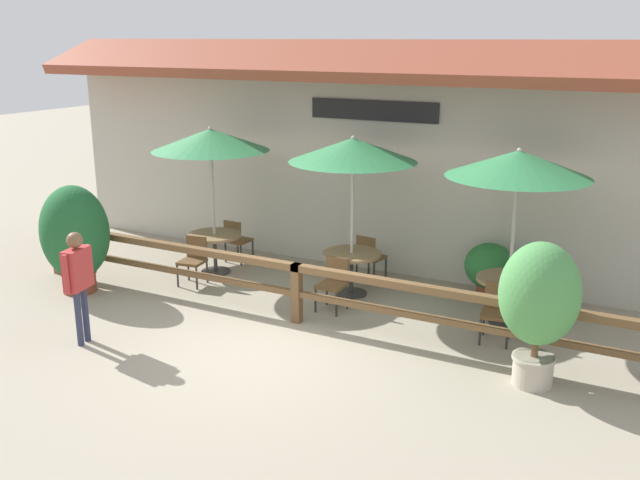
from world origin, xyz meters
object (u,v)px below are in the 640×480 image
object	(u,v)px
patio_umbrella_near	(210,140)
patio_umbrella_middle	(353,150)
chair_middle_wallside	(369,255)
potted_plant_small_flowering	(489,268)
chair_near_streetside	(194,258)
dining_table_far	(509,287)
chair_far_wallside	(522,281)
potted_plant_tall_tropical	(539,300)
chair_far_streetside	(497,310)
dining_table_middle	(352,261)
pedestrian	(78,273)
patio_umbrella_far	(519,164)
chair_middle_streetside	(333,281)
chair_near_wallside	(237,239)
potted_plant_entrance_palm	(75,235)
dining_table_near	(215,242)

from	to	relation	value
patio_umbrella_near	patio_umbrella_middle	size ratio (longest dim) A/B	1.00
chair_middle_wallside	potted_plant_small_flowering	xyz separation A→B (m)	(2.13, 0.18, 0.04)
chair_near_streetside	dining_table_far	xyz separation A→B (m)	(5.41, 0.76, 0.12)
chair_middle_wallside	chair_far_wallside	xyz separation A→B (m)	(2.74, -0.14, 0.00)
potted_plant_tall_tropical	chair_far_streetside	bearing A→B (deg)	123.90
patio_umbrella_near	dining_table_middle	distance (m)	3.35
patio_umbrella_near	chair_far_streetside	xyz separation A→B (m)	(5.46, -0.66, -2.01)
potted_plant_small_flowering	pedestrian	world-z (taller)	pedestrian
patio_umbrella_far	chair_middle_streetside	bearing A→B (deg)	-164.84
patio_umbrella_near	chair_middle_streetside	xyz separation A→B (m)	(2.82, -0.67, -2.01)
chair_far_streetside	chair_middle_streetside	bearing A→B (deg)	172.28
pedestrian	chair_middle_streetside	bearing A→B (deg)	-53.34
chair_middle_streetside	dining_table_far	xyz separation A→B (m)	(2.64, 0.71, 0.12)
chair_near_wallside	potted_plant_entrance_palm	xyz separation A→B (m)	(-1.47, -2.68, 0.54)
pedestrian	potted_plant_tall_tropical	bearing A→B (deg)	-85.15
chair_far_wallside	chair_near_wallside	bearing A→B (deg)	3.07
dining_table_near	chair_middle_wallside	distance (m)	2.90
patio_umbrella_middle	chair_near_streetside	bearing A→B (deg)	-163.10
patio_umbrella_far	potted_plant_tall_tropical	xyz separation A→B (m)	(0.77, -1.85, -1.35)
dining_table_near	potted_plant_entrance_palm	size ratio (longest dim) A/B	0.53
chair_near_streetside	chair_far_streetside	world-z (taller)	same
patio_umbrella_middle	potted_plant_small_flowering	distance (m)	3.05
dining_table_middle	chair_middle_wallside	bearing A→B (deg)	90.98
pedestrian	chair_far_wallside	bearing A→B (deg)	-62.08
chair_far_streetside	potted_plant_entrance_palm	bearing A→B (deg)	-177.12
patio_umbrella_near	chair_far_wallside	world-z (taller)	patio_umbrella_near
potted_plant_entrance_palm	potted_plant_tall_tropical	size ratio (longest dim) A/B	1.00
dining_table_near	patio_umbrella_far	size ratio (longest dim) A/B	0.37
chair_near_streetside	patio_umbrella_far	bearing A→B (deg)	-0.15
chair_middle_wallside	patio_umbrella_far	world-z (taller)	patio_umbrella_far
chair_middle_wallside	potted_plant_small_flowering	distance (m)	2.14
dining_table_far	chair_far_wallside	world-z (taller)	chair_far_wallside
patio_umbrella_near	dining_table_middle	world-z (taller)	patio_umbrella_near
pedestrian	patio_umbrella_middle	bearing A→B (deg)	-46.07
chair_near_streetside	potted_plant_small_flowering	xyz separation A→B (m)	(4.83, 1.79, 0.04)
chair_near_wallside	dining_table_middle	world-z (taller)	chair_near_wallside
chair_near_streetside	pedestrian	xyz separation A→B (m)	(0.18, -2.82, 0.59)
pedestrian	patio_umbrella_near	bearing A→B (deg)	-7.57
dining_table_middle	patio_umbrella_far	size ratio (longest dim) A/B	0.37
chair_middle_streetside	chair_far_streetside	world-z (taller)	same
chair_near_streetside	potted_plant_tall_tropical	xyz separation A→B (m)	(6.18, -1.09, 0.66)
chair_middle_wallside	potted_plant_entrance_palm	bearing A→B (deg)	44.97
patio_umbrella_near	potted_plant_small_flowering	xyz separation A→B (m)	(4.88, 1.08, -1.97)
potted_plant_entrance_palm	patio_umbrella_near	bearing A→B (deg)	53.36
chair_near_wallside	patio_umbrella_far	distance (m)	5.85
patio_umbrella_near	chair_near_wallside	distance (m)	2.13
patio_umbrella_middle	potted_plant_tall_tropical	world-z (taller)	patio_umbrella_middle
chair_middle_streetside	chair_middle_wallside	bearing A→B (deg)	93.33
chair_near_wallside	dining_table_far	distance (m)	5.49
patio_umbrella_near	chair_far_streetside	size ratio (longest dim) A/B	3.20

